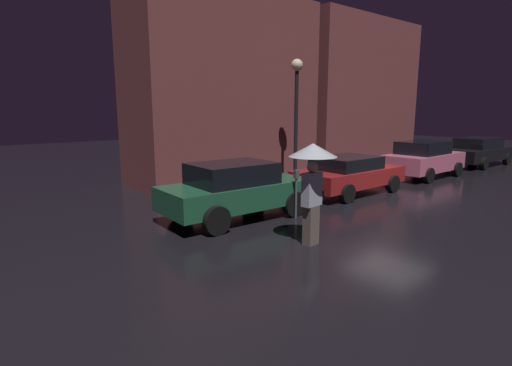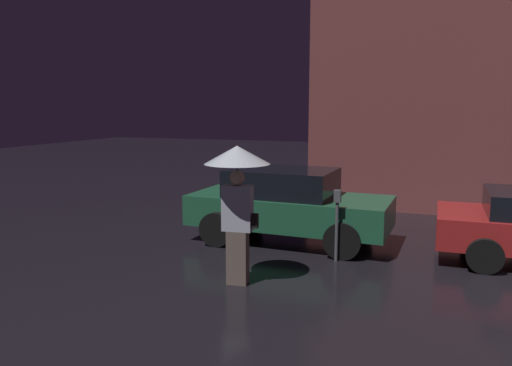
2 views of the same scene
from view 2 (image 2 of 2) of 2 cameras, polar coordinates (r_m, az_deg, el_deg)
name	(u,v)px [view 2 (image 2 of 2)]	position (r m, az deg, el deg)	size (l,w,h in m)	color
building_facade_left	(463,74)	(14.94, 22.54, 11.41)	(7.79, 3.00, 7.28)	brown
parked_car_green	(288,204)	(10.31, 3.63, -2.37)	(4.13, 1.95, 1.51)	#1E5638
pedestrian_with_umbrella	(237,179)	(7.65, -2.14, 0.44)	(1.02, 1.02, 2.19)	#66564C
parking_meter	(337,218)	(9.05, 9.24, -3.92)	(0.12, 0.10, 1.31)	#4C5154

